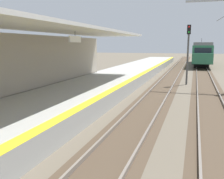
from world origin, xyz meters
name	(u,v)px	position (x,y,z in m)	size (l,w,h in m)	color
station_platform	(90,90)	(-2.50, 16.00, 0.45)	(5.00, 80.00, 0.91)	#A8A8A3
station_building_with_canopy	(22,61)	(-4.30, 11.17, 2.66)	(4.85, 24.00, 4.43)	#4C4C4C
track_pair_nearest_platform	(162,89)	(1.90, 20.00, 0.05)	(2.34, 120.00, 0.16)	#4C3D2D
track_pair_middle	(207,92)	(5.30, 20.00, 0.05)	(2.34, 120.00, 0.16)	#4C3D2D
approaching_train	(201,53)	(5.30, 47.56, 2.18)	(2.93, 19.60, 4.76)	#286647
rail_signal_post	(188,48)	(3.66, 23.41, 3.19)	(0.32, 0.34, 5.20)	#4C4C4C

